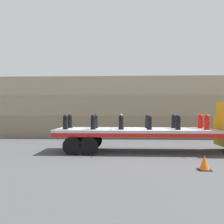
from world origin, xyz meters
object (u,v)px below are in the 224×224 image
at_px(fire_hydrant_black_far_3, 147,121).
at_px(traffic_cone, 204,163).
at_px(fire_hydrant_black_near_4, 178,122).
at_px(fire_hydrant_red_far_5, 200,122).
at_px(fire_hydrant_black_near_0, 65,122).
at_px(fire_hydrant_black_near_3, 149,122).
at_px(fire_hydrant_black_far_4, 174,122).
at_px(fire_hydrant_black_far_1, 95,121).
at_px(fire_hydrant_red_near_5, 207,123).
at_px(fire_hydrant_black_far_0, 70,121).
at_px(fire_hydrant_black_near_2, 121,122).
at_px(flatbed_trailer, 123,133).
at_px(fire_hydrant_black_near_1, 93,122).
at_px(fire_hydrant_black_far_2, 121,121).

relative_size(fire_hydrant_black_far_3, traffic_cone, 1.40).
distance_m(fire_hydrant_black_near_4, fire_hydrant_red_far_5, 1.86).
xyz_separation_m(fire_hydrant_black_near_4, traffic_cone, (0.23, -3.58, -1.37)).
bearing_deg(fire_hydrant_black_near_0, fire_hydrant_black_far_3, 13.85).
bearing_deg(fire_hydrant_black_near_3, fire_hydrant_black_far_4, 36.50).
xyz_separation_m(fire_hydrant_black_far_1, fire_hydrant_red_near_5, (5.98, -1.11, 0.00)).
relative_size(fire_hydrant_black_near_0, traffic_cone, 1.40).
relative_size(fire_hydrant_black_near_0, fire_hydrant_black_far_0, 1.00).
height_order(fire_hydrant_black_far_4, fire_hydrant_red_far_5, same).
height_order(fire_hydrant_black_near_3, fire_hydrant_red_near_5, same).
bearing_deg(fire_hydrant_black_near_2, fire_hydrant_black_far_0, 159.70).
relative_size(fire_hydrant_black_far_0, fire_hydrant_black_far_4, 1.00).
relative_size(fire_hydrant_black_far_3, fire_hydrant_red_far_5, 1.00).
xyz_separation_m(flatbed_trailer, fire_hydrant_black_near_4, (2.91, -0.55, 0.64)).
xyz_separation_m(fire_hydrant_black_near_1, fire_hydrant_black_far_1, (0.00, 1.11, 0.00)).
height_order(fire_hydrant_black_near_2, fire_hydrant_black_near_3, same).
height_order(fire_hydrant_black_far_2, fire_hydrant_black_near_4, same).
relative_size(fire_hydrant_black_near_2, fire_hydrant_black_far_4, 1.00).
bearing_deg(fire_hydrant_black_far_3, fire_hydrant_black_far_2, 180.00).
xyz_separation_m(fire_hydrant_black_near_2, fire_hydrant_red_far_5, (4.49, 1.11, 0.00)).
bearing_deg(fire_hydrant_black_far_4, fire_hydrant_black_far_3, 180.00).
bearing_deg(fire_hydrant_red_near_5, fire_hydrant_black_near_4, 180.00).
relative_size(fire_hydrant_black_far_2, fire_hydrant_black_far_3, 1.00).
height_order(fire_hydrant_black_far_3, traffic_cone, fire_hydrant_black_far_3).
bearing_deg(fire_hydrant_black_far_0, fire_hydrant_black_near_2, -20.30).
bearing_deg(fire_hydrant_black_far_3, flatbed_trailer, -158.61).
relative_size(fire_hydrant_black_near_3, fire_hydrant_black_near_4, 1.00).
xyz_separation_m(fire_hydrant_black_far_0, fire_hydrant_black_near_4, (5.98, -1.11, 0.00)).
height_order(fire_hydrant_black_far_2, fire_hydrant_red_near_5, same).
relative_size(fire_hydrant_black_near_3, fire_hydrant_black_far_4, 1.00).
relative_size(fire_hydrant_black_near_3, fire_hydrant_black_far_3, 1.00).
height_order(fire_hydrant_black_near_1, fire_hydrant_black_near_3, same).
xyz_separation_m(fire_hydrant_black_near_0, fire_hydrant_black_far_2, (2.99, 1.11, 0.00)).
bearing_deg(fire_hydrant_black_far_0, fire_hydrant_black_far_2, 0.00).
height_order(fire_hydrant_black_far_0, fire_hydrant_black_far_3, same).
bearing_deg(fire_hydrant_black_near_1, fire_hydrant_black_near_2, 0.00).
height_order(fire_hydrant_red_far_5, traffic_cone, fire_hydrant_red_far_5).
bearing_deg(fire_hydrant_black_far_1, fire_hydrant_black_near_3, -20.30).
bearing_deg(fire_hydrant_black_far_2, fire_hydrant_red_near_5, -13.85).
relative_size(fire_hydrant_black_far_2, fire_hydrant_black_far_4, 1.00).
xyz_separation_m(fire_hydrant_black_near_0, traffic_cone, (6.21, -3.58, -1.37)).
height_order(fire_hydrant_black_near_1, traffic_cone, fire_hydrant_black_near_1).
xyz_separation_m(fire_hydrant_black_far_2, fire_hydrant_black_near_3, (1.50, -1.11, 0.00)).
relative_size(flatbed_trailer, fire_hydrant_red_far_5, 10.94).
bearing_deg(fire_hydrant_black_near_2, fire_hydrant_black_near_4, 0.00).
height_order(flatbed_trailer, fire_hydrant_black_near_1, fire_hydrant_black_near_1).
bearing_deg(fire_hydrant_black_near_0, fire_hydrant_black_far_1, 36.50).
relative_size(fire_hydrant_black_near_4, fire_hydrant_red_near_5, 1.00).
bearing_deg(fire_hydrant_black_near_1, fire_hydrant_black_near_0, 180.00).
bearing_deg(fire_hydrant_black_near_1, fire_hydrant_black_far_4, 13.85).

